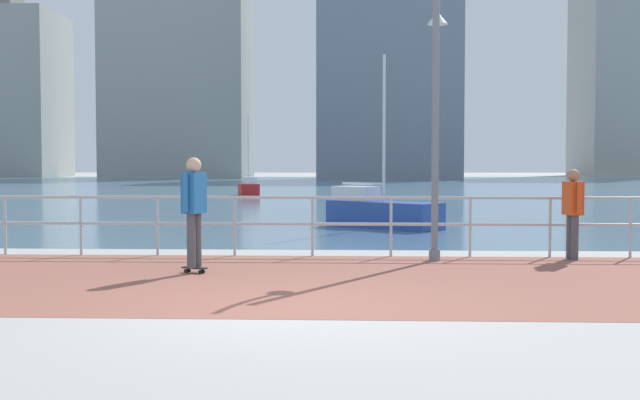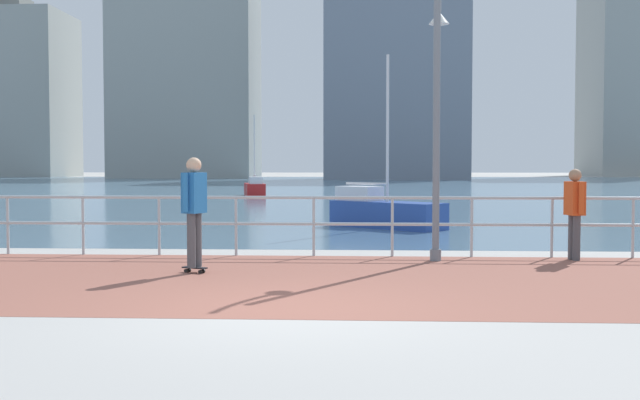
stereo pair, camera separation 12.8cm
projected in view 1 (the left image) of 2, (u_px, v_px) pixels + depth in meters
name	position (u px, v px, depth m)	size (l,w,h in m)	color
ground	(341.00, 191.00, 48.64)	(220.00, 220.00, 0.00)	#ADAAA5
brick_paving	(302.00, 279.00, 11.06)	(28.00, 5.73, 0.01)	#935647
harbor_water	(343.00, 186.00, 58.83)	(180.00, 88.00, 0.00)	slate
waterfront_railing	(312.00, 215.00, 13.89)	(25.25, 0.06, 1.08)	#B2BCC1
lamppost	(436.00, 99.00, 13.27)	(0.36, 0.81, 4.99)	slate
skateboarder	(194.00, 204.00, 11.67)	(0.41, 0.54, 1.74)	black
bystander	(573.00, 207.00, 13.34)	(0.31, 0.56, 1.56)	#4C4C51
sailboat_blue	(380.00, 211.00, 20.19)	(3.04, 2.81, 4.45)	#284799
sailboat_gray	(249.00, 188.00, 40.60)	(1.53, 3.14, 4.23)	#B21E1E
tower_steel	(179.00, 76.00, 94.87)	(16.87, 11.54, 26.47)	#939993
tower_concrete	(622.00, 43.00, 110.12)	(11.64, 14.02, 39.40)	#939993
tower_brick	(388.00, 69.00, 86.02)	(15.43, 10.40, 26.10)	slate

